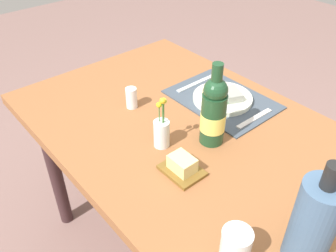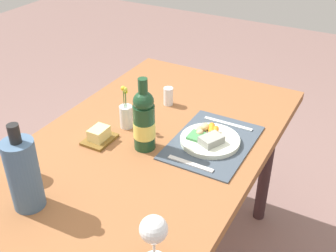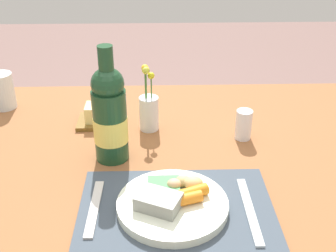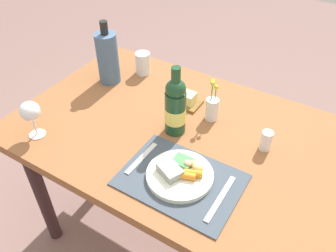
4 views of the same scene
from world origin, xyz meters
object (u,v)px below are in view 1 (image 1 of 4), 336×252
Objects in this scene: water_tumbler at (235,250)px; dining_table at (197,153)px; butter_dish at (182,166)px; cooler_bottle at (313,223)px; fork at (254,118)px; salt_shaker at (131,98)px; flower_vase at (162,131)px; wine_bottle at (214,112)px; knife at (196,83)px; dinner_plate at (222,97)px.

dining_table is at bearing -34.85° from water_tumbler.
butter_dish is 0.43× the size of cooler_bottle.
fork is 0.47m from salt_shaker.
butter_dish is 0.42m from cooler_bottle.
water_tumbler reaches higher than fork.
flower_vase is 0.66× the size of wine_bottle.
fork is at bearing -108.92° from dining_table.
flower_vase is (-0.21, 0.37, 0.05)m from knife.
dinner_plate is at bearing -31.18° from cooler_bottle.
fork is (-0.07, -0.22, 0.10)m from dining_table.
cooler_bottle is at bearing 141.26° from fork.
flower_vase is 0.55m from cooler_bottle.
salt_shaker is at bearing 55.58° from dinner_plate.
dining_table is 0.52m from water_tumbler.
salt_shaker is 0.64× the size of butter_dish.
water_tumbler is 0.85× the size of butter_dish.
salt_shaker reaches higher than dining_table.
knife is 0.84m from water_tumbler.
cooler_bottle is 1.03× the size of wine_bottle.
fork is 0.85× the size of knife.
flower_vase is at bearing 73.36° from fork.
flower_vase is 1.48× the size of butter_dish.
water_tumbler is at bearing 142.31° from knife.
salt_shaker is 0.26m from flower_vase.
water_tumbler is (-0.66, 0.52, 0.04)m from knife.
butter_dish is at bearing 166.60° from salt_shaker.
salt_shaker reaches higher than butter_dish.
knife is 0.70× the size of cooler_bottle.
flower_vase is 0.15m from butter_dish.
butter_dish is (-0.03, 0.39, 0.01)m from fork.
dinner_plate is 0.27m from wine_bottle.
butter_dish is at bearing 105.49° from wine_bottle.
water_tumbler is at bearing 145.15° from dining_table.
flower_vase reaches higher than fork.
cooler_bottle is (-0.60, 0.36, 0.10)m from dinner_plate.
cooler_bottle reaches higher than dinner_plate.
water_tumbler is 0.33m from butter_dish.
salt_shaker is (0.37, 0.29, 0.03)m from fork.
dining_table is 17.28× the size of salt_shaker.
butter_dish is at bearing 95.25° from fork.
wine_bottle reaches higher than salt_shaker.
water_tumbler is at bearing 159.80° from butter_dish.
fork and knife have the same top height.
water_tumbler reaches higher than dinner_plate.
knife is 0.43m from flower_vase.
butter_dish is 0.21m from wine_bottle.
dinner_plate reaches higher than knife.
salt_shaker is 0.27× the size of cooler_bottle.
dining_table is 12.92× the size of water_tumbler.
flower_vase is at bearing 98.45° from dinner_plate.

